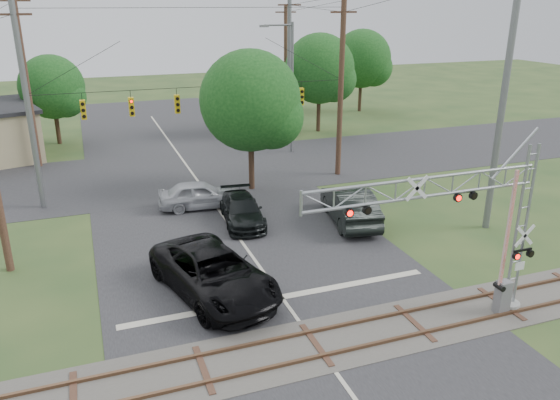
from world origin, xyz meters
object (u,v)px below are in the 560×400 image
object	(u,v)px
crossing_gantry	(463,222)
sedan_silver	(200,195)
car_dark	(242,210)
streetlight	(290,82)
traffic_signal_span	(214,99)
pickup_black	(214,273)

from	to	relation	value
crossing_gantry	sedan_silver	xyz separation A→B (m)	(-6.23, 15.18, -3.26)
car_dark	streetlight	world-z (taller)	streetlight
crossing_gantry	streetlight	size ratio (longest dim) A/B	0.94
traffic_signal_span	car_dark	distance (m)	8.00
car_dark	traffic_signal_span	bearing A→B (deg)	95.68
traffic_signal_span	car_dark	size ratio (longest dim) A/B	3.89
pickup_black	streetlight	world-z (taller)	streetlight
pickup_black	streetlight	distance (m)	23.19
traffic_signal_span	streetlight	bearing A→B (deg)	41.54
sedan_silver	car_dark	bearing A→B (deg)	-146.17
traffic_signal_span	car_dark	xyz separation A→B (m)	(-0.15, -6.24, -5.00)
pickup_black	sedan_silver	world-z (taller)	pickup_black
traffic_signal_span	streetlight	distance (m)	10.07
traffic_signal_span	sedan_silver	bearing A→B (deg)	-119.61
car_dark	sedan_silver	xyz separation A→B (m)	(-1.66, 3.06, 0.09)
pickup_black	car_dark	distance (m)	7.73
traffic_signal_span	streetlight	size ratio (longest dim) A/B	1.95
pickup_black	sedan_silver	xyz separation A→B (m)	(1.58, 10.07, -0.15)
traffic_signal_span	car_dark	world-z (taller)	traffic_signal_span
pickup_black	streetlight	xyz separation A→B (m)	(10.93, 19.93, 4.60)
crossing_gantry	sedan_silver	distance (m)	16.73
traffic_signal_span	pickup_black	xyz separation A→B (m)	(-3.39, -13.25, -4.76)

